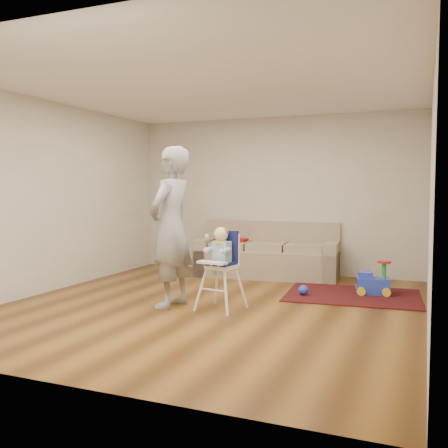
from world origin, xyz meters
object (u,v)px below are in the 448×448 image
at_px(high_chair, 221,270).
at_px(sofa, 268,250).
at_px(ride_on_toy, 373,277).
at_px(adult, 171,227).
at_px(toy_ball, 303,290).
at_px(side_table, 231,258).

bearing_deg(high_chair, sofa, 103.61).
relative_size(ride_on_toy, adult, 0.24).
relative_size(sofa, ride_on_toy, 5.10).
bearing_deg(toy_ball, sofa, 124.96).
xyz_separation_m(toy_ball, adult, (-1.39, -1.21, 0.91)).
bearing_deg(sofa, toy_ball, -60.08).
bearing_deg(ride_on_toy, adult, -154.59).
xyz_separation_m(toy_ball, high_chair, (-0.75, -1.13, 0.40)).
xyz_separation_m(side_table, ride_on_toy, (2.49, -0.99, -0.01)).
bearing_deg(side_table, ride_on_toy, -21.63).
relative_size(ride_on_toy, toy_ball, 3.48).
bearing_deg(side_table, sofa, -8.50).
bearing_deg(side_table, toy_ball, -41.19).
height_order(side_table, high_chair, high_chair).
xyz_separation_m(ride_on_toy, high_chair, (-1.62, -1.56, 0.24)).
bearing_deg(toy_ball, ride_on_toy, 26.19).
distance_m(high_chair, adult, 0.82).
bearing_deg(toy_ball, high_chair, -123.55).
relative_size(side_table, toy_ball, 3.84).
bearing_deg(high_chair, toy_ball, 66.11).
height_order(sofa, toy_ball, sofa).
distance_m(sofa, side_table, 0.73).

